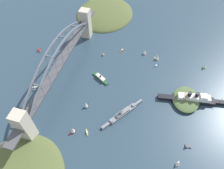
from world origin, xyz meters
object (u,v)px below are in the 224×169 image
object	(u,v)px
seaplane_taxiing_near_bridge	(34,88)
small_boat_1	(156,66)
small_boat_9	(86,105)
small_boat_2	(122,50)
small_boat_0	(73,130)
small_boat_8	(103,54)
harbor_ferry_steamer	(100,78)
small_boat_4	(178,163)
small_boat_5	(157,57)
fort_island_mid_harbor	(186,99)
harbor_arch_bridge	(61,64)
naval_cruiser	(122,114)
small_boat_10	(205,66)
seaplane_second_in_formation	(39,50)
small_boat_7	(87,132)
small_boat_6	(145,52)
small_boat_3	(188,145)
ocean_liner	(193,99)

from	to	relation	value
seaplane_taxiing_near_bridge	small_boat_1	distance (m)	197.17
small_boat_9	small_boat_2	bearing A→B (deg)	171.16
small_boat_0	small_boat_8	size ratio (longest dim) A/B	1.70
harbor_ferry_steamer	small_boat_1	size ratio (longest dim) A/B	2.83
small_boat_4	small_boat_5	size ratio (longest dim) A/B	0.79
fort_island_mid_harbor	harbor_arch_bridge	bearing A→B (deg)	-87.96
seaplane_taxiing_near_bridge	small_boat_0	bearing A→B (deg)	59.00
harbor_ferry_steamer	small_boat_9	distance (m)	55.32
harbor_arch_bridge	naval_cruiser	world-z (taller)	harbor_arch_bridge
fort_island_mid_harbor	small_boat_9	size ratio (longest dim) A/B	4.30
small_boat_0	small_boat_8	world-z (taller)	small_boat_0
small_boat_5	small_boat_9	size ratio (longest dim) A/B	1.06
small_boat_1	small_boat_10	size ratio (longest dim) A/B	1.05
small_boat_8	small_boat_10	bearing A→B (deg)	96.13
seaplane_second_in_formation	fort_island_mid_harbor	bearing A→B (deg)	81.84
small_boat_7	small_boat_6	bearing A→B (deg)	165.20
fort_island_mid_harbor	small_boat_9	xyz separation A→B (m)	(50.01, -135.43, 1.24)
harbor_arch_bridge	small_boat_4	distance (m)	208.82
harbor_ferry_steamer	fort_island_mid_harbor	xyz separation A→B (m)	(5.12, 131.87, 1.51)
small_boat_5	small_boat_8	distance (m)	91.86
small_boat_1	small_boat_9	size ratio (longest dim) A/B	0.97
harbor_ferry_steamer	seaplane_taxiing_near_bridge	bearing A→B (deg)	-62.86
small_boat_2	small_boat_3	distance (m)	192.38
small_boat_6	small_boat_2	bearing A→B (deg)	-86.16
small_boat_6	small_boat_7	world-z (taller)	small_boat_6
small_boat_1	small_boat_4	xyz separation A→B (m)	(154.41, 49.22, 3.53)
small_boat_0	small_boat_6	distance (m)	183.07
small_boat_1	small_boat_7	bearing A→B (deg)	-25.31
small_boat_8	ocean_liner	bearing A→B (deg)	70.16
small_boat_3	small_boat_6	world-z (taller)	small_boat_6
small_boat_2	small_boat_10	bearing A→B (deg)	89.05
fort_island_mid_harbor	small_boat_4	size ratio (longest dim) A/B	5.17
harbor_arch_bridge	small_boat_8	xyz separation A→B (m)	(-64.10, 45.42, -27.10)
seaplane_second_in_formation	small_boat_6	world-z (taller)	small_boat_6
small_boat_2	small_boat_9	xyz separation A→B (m)	(127.80, -19.87, 4.33)
small_boat_0	small_boat_3	distance (m)	147.21
small_boat_1	small_boat_7	xyz separation A→B (m)	(145.32, -68.72, 0.17)
seaplane_taxiing_near_bridge	small_boat_2	distance (m)	159.87
small_boat_5	small_boat_10	distance (m)	78.25
small_boat_0	small_boat_2	size ratio (longest dim) A/B	1.09
harbor_arch_bridge	small_boat_2	size ratio (longest dim) A/B	25.86
small_boat_2	small_boat_5	world-z (taller)	small_boat_5
small_boat_0	small_boat_6	xyz separation A→B (m)	(-172.17, 62.23, -0.71)
small_boat_7	ocean_liner	bearing A→B (deg)	124.65
seaplane_second_in_formation	small_boat_9	distance (m)	147.89
small_boat_8	small_boat_4	bearing A→B (deg)	42.49
small_boat_0	small_boat_6	world-z (taller)	small_boat_0
harbor_ferry_steamer	small_boat_7	xyz separation A→B (m)	(92.80, 11.45, -1.51)
small_boat_0	fort_island_mid_harbor	bearing A→B (deg)	123.56
harbor_arch_bridge	small_boat_10	distance (m)	230.73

